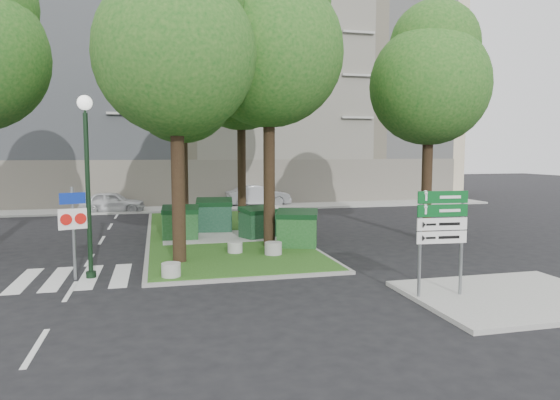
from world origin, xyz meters
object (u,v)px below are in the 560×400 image
object	(u,v)px
directional_sign	(441,226)
traffic_sign_pole	(73,221)
tree_median_mid	(183,79)
street_lamp	(87,164)
litter_bin	(277,223)
bollard_right	(273,248)
dumpster_b	(214,215)
tree_street_right	(431,74)
car_silver	(258,196)
car_white	(112,202)
bollard_left	(171,270)
tree_median_near_right	(271,38)
tree_median_far	(242,63)
tree_median_near_left	(178,39)
dumpster_c	(258,222)
bollard_mid	(235,247)
dumpster_a	(181,223)
dumpster_d	(297,229)

from	to	relation	value
directional_sign	traffic_sign_pole	bearing A→B (deg)	158.86
tree_median_mid	street_lamp	bearing A→B (deg)	-112.82
litter_bin	street_lamp	bearing A→B (deg)	-137.46
bollard_right	directional_sign	bearing A→B (deg)	-63.70
dumpster_b	bollard_right	xyz separation A→B (m)	(1.42, -5.75, -0.51)
tree_street_right	car_silver	bearing A→B (deg)	107.35
tree_street_right	car_silver	distance (m)	16.37
litter_bin	car_white	xyz separation A→B (m)	(-8.05, 9.83, 0.21)
bollard_left	directional_sign	size ratio (longest dim) A/B	0.21
directional_sign	tree_median_near_right	bearing A→B (deg)	112.94
tree_median_mid	tree_median_far	distance (m)	4.59
tree_median_near_left	dumpster_c	size ratio (longest dim) A/B	6.18
bollard_left	car_silver	bearing A→B (deg)	71.35
dumpster_b	directional_sign	size ratio (longest dim) A/B	0.66
tree_median_far	bollard_right	world-z (taller)	tree_median_far
car_white	car_silver	size ratio (longest dim) A/B	0.88
tree_median_near_right	car_white	size ratio (longest dim) A/B	2.97
tree_street_right	dumpster_b	bearing A→B (deg)	158.00
bollard_left	directional_sign	xyz separation A→B (m)	(6.53, -3.59, 1.56)
bollard_mid	car_silver	xyz separation A→B (m)	(4.07, 16.00, 0.41)
dumpster_a	street_lamp	distance (m)	6.75
tree_median_near_left	traffic_sign_pole	size ratio (longest dim) A/B	3.86
tree_median_near_left	directional_sign	size ratio (longest dim) A/B	3.97
tree_median_far	dumpster_a	size ratio (longest dim) A/B	7.51
car_white	tree_median_near_left	bearing A→B (deg)	-162.48
dumpster_c	bollard_left	world-z (taller)	dumpster_c
bollard_left	street_lamp	bearing A→B (deg)	159.02
tree_median_mid	bollard_right	bearing A→B (deg)	-66.70
tree_median_mid	traffic_sign_pole	world-z (taller)	tree_median_mid
traffic_sign_pole	directional_sign	distance (m)	10.24
tree_median_near_right	traffic_sign_pole	distance (m)	9.69
bollard_left	bollard_right	size ratio (longest dim) A/B	0.91
bollard_mid	car_white	size ratio (longest dim) A/B	0.14
tree_street_right	dumpster_c	world-z (taller)	tree_street_right
dumpster_b	tree_street_right	bearing A→B (deg)	-15.11
tree_median_near_right	car_white	distance (m)	16.77
street_lamp	car_silver	bearing A→B (deg)	64.30
street_lamp	directional_sign	world-z (taller)	street_lamp
dumpster_c	dumpster_a	bearing A→B (deg)	147.39
tree_median_near_left	bollard_right	bearing A→B (deg)	5.09
dumpster_a	street_lamp	size ratio (longest dim) A/B	0.30
tree_median_near_right	car_silver	world-z (taller)	tree_median_near_right
tree_median_mid	dumpster_c	size ratio (longest dim) A/B	5.86
tree_median_mid	bollard_mid	world-z (taller)	tree_median_mid
dumpster_d	traffic_sign_pole	bearing A→B (deg)	-139.60
tree_median_mid	tree_street_right	world-z (taller)	tree_street_right
bollard_right	car_white	bearing A→B (deg)	113.66
tree_median_near_right	tree_street_right	xyz separation A→B (m)	(7.00, 0.50, -1.00)
tree_median_mid	dumpster_b	bearing A→B (deg)	-20.38
tree_median_mid	dumpster_d	xyz separation A→B (m)	(3.91, -4.97, -6.17)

